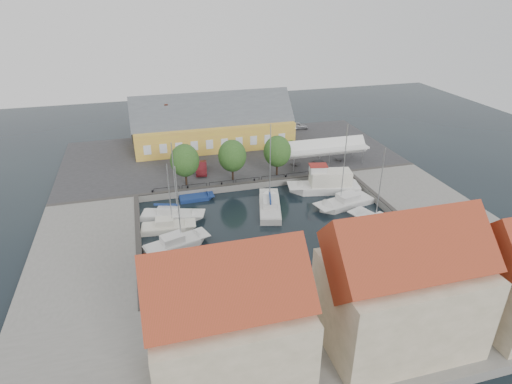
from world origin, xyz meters
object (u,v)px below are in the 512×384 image
car_silver (297,126)px  launch_nw (196,199)px  car_red (201,168)px  west_boat_b (167,228)px  warehouse (210,127)px  trawler (326,185)px  east_boat_c (380,226)px  west_boat_a (171,216)px  west_boat_c (175,245)px  center_sailboat (270,208)px  east_boat_a (345,203)px  launch_sw (174,294)px  tent_canopy (325,148)px

car_silver → launch_nw: size_ratio=0.87×
car_red → west_boat_b: 16.08m
warehouse → car_silver: (18.64, 4.48, -2.69)m
trawler → east_boat_c: 11.92m
warehouse → west_boat_a: size_ratio=2.58×
car_red → west_boat_c: 19.66m
west_boat_a → center_sailboat: bearing=-6.0°
car_red → east_boat_a: 22.95m
east_boat_c → west_boat_a: bearing=159.3°
trawler → launch_nw: size_ratio=2.20×
car_silver → launch_sw: bearing=156.5°
tent_canopy → west_boat_c: bearing=-146.8°
east_boat_a → west_boat_c: east_boat_a is taller
launch_sw → launch_nw: 20.81m
tent_canopy → west_boat_a: size_ratio=1.27×
west_boat_c → launch_sw: 8.64m
car_red → center_sailboat: center_sailboat is taller
center_sailboat → launch_nw: bearing=147.4°
west_boat_a → launch_nw: (3.88, 4.51, -0.18)m
car_silver → east_boat_c: 38.06m
car_red → east_boat_c: size_ratio=0.43×
west_boat_b → tent_canopy: bearing=26.0°
warehouse → launch_nw: size_ratio=5.72×
tent_canopy → car_red: (-20.14, 1.53, -1.90)m
center_sailboat → trawler: (9.83, 3.51, 0.65)m
car_red → center_sailboat: 14.93m
west_boat_a → west_boat_b: 3.10m
west_boat_c → launch_sw: (-1.05, -8.57, -0.17)m
trawler → west_boat_a: (-22.94, -2.13, -0.74)m
trawler → launch_nw: trawler is taller
warehouse → east_boat_a: east_boat_a is taller
east_boat_c → car_silver: bearing=85.8°
launch_sw → east_boat_c: bearing=13.0°
center_sailboat → launch_sw: size_ratio=2.64×
car_red → east_boat_c: 28.73m
launch_nw → east_boat_a: bearing=-20.2°
car_silver → east_boat_a: east_boat_a is taller
west_boat_a → trawler: bearing=5.3°
east_boat_a → car_red: bearing=141.2°
warehouse → center_sailboat: size_ratio=2.29×
west_boat_c → west_boat_b: bearing=98.4°
west_boat_a → west_boat_c: bearing=-91.5°
center_sailboat → car_red: bearing=119.3°
tent_canopy → east_boat_c: bearing=-92.1°
west_boat_a → west_boat_c: west_boat_a is taller
warehouse → east_boat_a: (14.30, -26.69, -4.17)m
center_sailboat → west_boat_a: bearing=174.0°
car_silver → west_boat_a: bearing=145.4°
east_boat_c → west_boat_b: bearing=165.9°
car_silver → west_boat_c: bearing=151.6°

